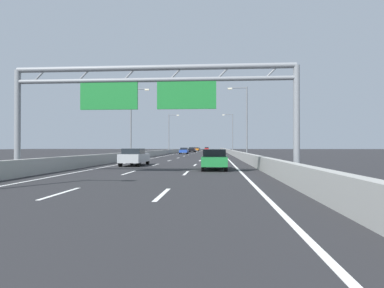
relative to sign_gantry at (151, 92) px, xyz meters
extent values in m
plane|color=#262628|center=(0.07, 80.03, -4.83)|extent=(260.00, 260.00, 0.00)
cube|color=white|center=(-1.73, -7.47, -4.82)|extent=(0.16, 3.00, 0.01)
cube|color=white|center=(-1.73, 1.53, -4.82)|extent=(0.16, 3.00, 0.01)
cube|color=white|center=(-1.73, 10.53, -4.82)|extent=(0.16, 3.00, 0.01)
cube|color=white|center=(-1.73, 19.53, -4.82)|extent=(0.16, 3.00, 0.01)
cube|color=white|center=(-1.73, 28.53, -4.82)|extent=(0.16, 3.00, 0.01)
cube|color=white|center=(-1.73, 37.53, -4.82)|extent=(0.16, 3.00, 0.01)
cube|color=white|center=(-1.73, 46.53, -4.82)|extent=(0.16, 3.00, 0.01)
cube|color=white|center=(-1.73, 55.53, -4.82)|extent=(0.16, 3.00, 0.01)
cube|color=white|center=(-1.73, 64.53, -4.82)|extent=(0.16, 3.00, 0.01)
cube|color=white|center=(-1.73, 73.53, -4.82)|extent=(0.16, 3.00, 0.01)
cube|color=white|center=(-1.73, 82.53, -4.82)|extent=(0.16, 3.00, 0.01)
cube|color=white|center=(-1.73, 91.53, -4.82)|extent=(0.16, 3.00, 0.01)
cube|color=white|center=(-1.73, 100.53, -4.82)|extent=(0.16, 3.00, 0.01)
cube|color=white|center=(-1.73, 109.53, -4.82)|extent=(0.16, 3.00, 0.01)
cube|color=white|center=(-1.73, 118.53, -4.82)|extent=(0.16, 3.00, 0.01)
cube|color=white|center=(-1.73, 127.53, -4.82)|extent=(0.16, 3.00, 0.01)
cube|color=white|center=(-1.73, 136.53, -4.82)|extent=(0.16, 3.00, 0.01)
cube|color=white|center=(1.87, -7.47, -4.82)|extent=(0.16, 3.00, 0.01)
cube|color=white|center=(1.87, 1.53, -4.82)|extent=(0.16, 3.00, 0.01)
cube|color=white|center=(1.87, 10.53, -4.82)|extent=(0.16, 3.00, 0.01)
cube|color=white|center=(1.87, 19.53, -4.82)|extent=(0.16, 3.00, 0.01)
cube|color=white|center=(1.87, 28.53, -4.82)|extent=(0.16, 3.00, 0.01)
cube|color=white|center=(1.87, 37.53, -4.82)|extent=(0.16, 3.00, 0.01)
cube|color=white|center=(1.87, 46.53, -4.82)|extent=(0.16, 3.00, 0.01)
cube|color=white|center=(1.87, 55.53, -4.82)|extent=(0.16, 3.00, 0.01)
cube|color=white|center=(1.87, 64.53, -4.82)|extent=(0.16, 3.00, 0.01)
cube|color=white|center=(1.87, 73.53, -4.82)|extent=(0.16, 3.00, 0.01)
cube|color=white|center=(1.87, 82.53, -4.82)|extent=(0.16, 3.00, 0.01)
cube|color=white|center=(1.87, 91.53, -4.82)|extent=(0.16, 3.00, 0.01)
cube|color=white|center=(1.87, 100.53, -4.82)|extent=(0.16, 3.00, 0.01)
cube|color=white|center=(1.87, 109.53, -4.82)|extent=(0.16, 3.00, 0.01)
cube|color=white|center=(1.87, 118.53, -4.82)|extent=(0.16, 3.00, 0.01)
cube|color=white|center=(1.87, 127.53, -4.82)|extent=(0.16, 3.00, 0.01)
cube|color=white|center=(1.87, 136.53, -4.82)|extent=(0.16, 3.00, 0.01)
cube|color=white|center=(-5.18, 68.03, -4.82)|extent=(0.16, 176.00, 0.01)
cube|color=white|center=(5.32, 68.03, -4.82)|extent=(0.16, 176.00, 0.01)
cube|color=#9E9E99|center=(-6.83, 90.03, -4.35)|extent=(0.45, 220.00, 0.95)
cube|color=#9E9E99|center=(6.97, 90.03, -4.35)|extent=(0.45, 220.00, 0.95)
cylinder|color=gray|center=(-8.07, 0.00, -1.73)|extent=(0.36, 0.36, 6.20)
cylinder|color=gray|center=(8.21, 0.00, -1.73)|extent=(0.36, 0.36, 6.20)
cylinder|color=gray|center=(0.07, 0.00, 1.37)|extent=(16.28, 0.32, 0.32)
cylinder|color=gray|center=(0.07, 0.00, 0.67)|extent=(16.28, 0.26, 0.26)
cylinder|color=gray|center=(-6.71, 0.00, 1.02)|extent=(0.74, 0.10, 0.74)
cylinder|color=gray|center=(-4.00, 0.00, 1.02)|extent=(0.74, 0.10, 0.74)
cylinder|color=gray|center=(-1.29, 0.00, 1.02)|extent=(0.74, 0.10, 0.74)
cylinder|color=gray|center=(1.43, 0.00, 1.02)|extent=(0.74, 0.10, 0.74)
cylinder|color=gray|center=(4.14, 0.00, 1.02)|extent=(0.74, 0.10, 0.74)
cylinder|color=gray|center=(6.85, 0.00, 1.02)|extent=(0.74, 0.10, 0.74)
cube|color=#19752D|center=(-2.51, 0.00, -0.23)|extent=(3.40, 0.12, 1.60)
cube|color=#19752D|center=(2.03, 0.00, -0.23)|extent=(3.40, 0.12, 1.60)
cylinder|color=slate|center=(-7.63, 24.31, -0.08)|extent=(0.20, 0.20, 9.50)
cylinder|color=slate|center=(-6.53, 24.31, 4.52)|extent=(2.20, 0.12, 0.12)
cube|color=#F2EAC6|center=(-5.43, 24.31, 4.42)|extent=(0.56, 0.28, 0.20)
cylinder|color=slate|center=(7.77, 24.31, -0.08)|extent=(0.20, 0.20, 9.50)
cylinder|color=slate|center=(6.67, 24.31, 4.52)|extent=(2.20, 0.12, 0.12)
cube|color=#F2EAC6|center=(5.57, 24.31, 4.42)|extent=(0.56, 0.28, 0.20)
cylinder|color=slate|center=(-7.63, 59.85, -0.08)|extent=(0.20, 0.20, 9.50)
cylinder|color=slate|center=(-6.53, 59.85, 4.52)|extent=(2.20, 0.12, 0.12)
cube|color=#F2EAC6|center=(-5.43, 59.85, 4.42)|extent=(0.56, 0.28, 0.20)
cylinder|color=slate|center=(7.77, 59.85, -0.08)|extent=(0.20, 0.20, 9.50)
cylinder|color=slate|center=(6.67, 59.85, 4.52)|extent=(2.20, 0.12, 0.12)
cube|color=#F2EAC6|center=(5.57, 59.85, 4.42)|extent=(0.56, 0.28, 0.20)
cube|color=#2347AD|center=(-3.45, 54.61, -4.20)|extent=(1.79, 4.11, 0.60)
cube|color=black|center=(-3.45, 54.88, -3.65)|extent=(1.57, 1.66, 0.49)
cylinder|color=black|center=(-4.23, 56.12, -4.51)|extent=(0.22, 0.64, 0.64)
cylinder|color=black|center=(-2.66, 56.12, -4.51)|extent=(0.22, 0.64, 0.64)
cylinder|color=black|center=(-4.23, 53.11, -4.51)|extent=(0.22, 0.64, 0.64)
cylinder|color=black|center=(-2.66, 53.11, -4.51)|extent=(0.22, 0.64, 0.64)
cube|color=orange|center=(-3.50, 104.65, -4.20)|extent=(1.70, 4.52, 0.61)
cube|color=black|center=(-3.50, 104.48, -3.67)|extent=(1.50, 1.96, 0.44)
cylinder|color=black|center=(-4.24, 106.36, -4.51)|extent=(0.22, 0.64, 0.64)
cylinder|color=black|center=(-2.76, 106.36, -4.51)|extent=(0.22, 0.64, 0.64)
cylinder|color=black|center=(-4.24, 102.94, -4.51)|extent=(0.22, 0.64, 0.64)
cylinder|color=black|center=(-2.76, 102.94, -4.51)|extent=(0.22, 0.64, 0.64)
cube|color=#A8ADB2|center=(-3.30, 9.27, -4.15)|extent=(1.74, 4.60, 0.71)
cube|color=black|center=(-3.30, 8.79, -3.57)|extent=(1.53, 2.01, 0.46)
cylinder|color=black|center=(-4.06, 11.02, -4.51)|extent=(0.22, 0.64, 0.64)
cylinder|color=black|center=(-2.54, 11.02, -4.51)|extent=(0.22, 0.64, 0.64)
cylinder|color=black|center=(-4.06, 7.52, -4.51)|extent=(0.22, 0.64, 0.64)
cylinder|color=black|center=(-2.54, 7.52, -4.51)|extent=(0.22, 0.64, 0.64)
cube|color=silver|center=(-3.56, 84.34, -4.20)|extent=(1.79, 4.35, 0.61)
cube|color=black|center=(-3.56, 84.07, -3.63)|extent=(1.58, 1.74, 0.54)
cylinder|color=black|center=(-4.35, 85.96, -4.51)|extent=(0.22, 0.64, 0.64)
cylinder|color=black|center=(-2.78, 85.96, -4.51)|extent=(0.22, 0.64, 0.64)
cylinder|color=black|center=(-4.35, 82.71, -4.51)|extent=(0.22, 0.64, 0.64)
cylinder|color=black|center=(-2.78, 82.71, -4.51)|extent=(0.22, 0.64, 0.64)
cube|color=black|center=(-3.34, 77.27, -4.18)|extent=(1.77, 4.14, 0.65)
cube|color=black|center=(-3.34, 76.72, -3.63)|extent=(1.56, 1.73, 0.46)
cylinder|color=black|center=(-4.12, 78.78, -4.51)|extent=(0.22, 0.64, 0.64)
cylinder|color=black|center=(-2.56, 78.78, -4.51)|extent=(0.22, 0.64, 0.64)
cylinder|color=black|center=(-4.12, 75.75, -4.51)|extent=(0.22, 0.64, 0.64)
cylinder|color=black|center=(-2.56, 75.75, -4.51)|extent=(0.22, 0.64, 0.64)
cube|color=#1E7A38|center=(3.62, 4.76, -4.18)|extent=(1.72, 4.67, 0.65)
cube|color=black|center=(3.62, 4.19, -3.61)|extent=(1.51, 2.17, 0.49)
cylinder|color=black|center=(2.87, 6.54, -4.51)|extent=(0.22, 0.64, 0.64)
cylinder|color=black|center=(4.37, 6.54, -4.51)|extent=(0.22, 0.64, 0.64)
cylinder|color=black|center=(2.87, 2.98, -4.51)|extent=(0.22, 0.64, 0.64)
cylinder|color=black|center=(4.37, 2.98, -4.51)|extent=(0.22, 0.64, 0.64)
cube|color=red|center=(-0.04, 119.20, -4.15)|extent=(1.75, 4.49, 0.71)
cube|color=black|center=(-0.04, 119.11, -3.56)|extent=(1.54, 2.11, 0.46)
cylinder|color=black|center=(-0.81, 120.89, -4.51)|extent=(0.22, 0.64, 0.64)
cylinder|color=black|center=(0.72, 120.89, -4.51)|extent=(0.22, 0.64, 0.64)
cylinder|color=black|center=(-0.81, 117.50, -4.51)|extent=(0.22, 0.64, 0.64)
cylinder|color=black|center=(0.72, 117.50, -4.51)|extent=(0.22, 0.64, 0.64)
camera|label=1|loc=(3.69, -18.54, -3.18)|focal=30.47mm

